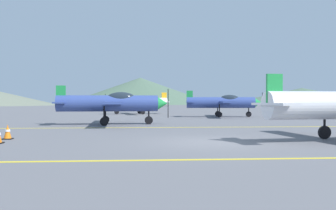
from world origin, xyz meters
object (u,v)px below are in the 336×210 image
object	(u,v)px
airplane_mid	(112,103)
airplane_far	(223,102)
traffic_cone_front	(8,132)
airplane_back	(137,102)

from	to	relation	value
airplane_mid	airplane_far	bearing A→B (deg)	47.26
airplane_far	traffic_cone_front	xyz separation A→B (m)	(-12.95, -18.97, -1.10)
airplane_far	airplane_back	xyz separation A→B (m)	(-8.13, 8.06, 0.00)
airplane_far	traffic_cone_front	distance (m)	22.99
airplane_back	airplane_far	bearing A→B (deg)	-44.73
airplane_back	traffic_cone_front	distance (m)	27.47
airplane_far	airplane_mid	bearing A→B (deg)	-132.74
airplane_mid	traffic_cone_front	distance (m)	9.36
airplane_mid	airplane_far	size ratio (longest dim) A/B	1.00
airplane_far	traffic_cone_front	size ratio (longest dim) A/B	14.00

